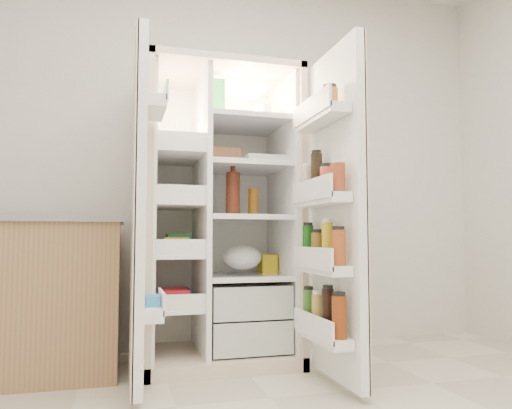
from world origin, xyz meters
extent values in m
cube|color=beige|center=(0.00, 2.00, 1.35)|extent=(4.00, 0.02, 2.70)
cube|color=beige|center=(-0.11, 1.93, 0.90)|extent=(0.92, 0.04, 1.80)
cube|color=beige|center=(-0.55, 1.60, 0.90)|extent=(0.04, 0.70, 1.80)
cube|color=beige|center=(0.33, 1.60, 0.90)|extent=(0.04, 0.70, 1.80)
cube|color=beige|center=(-0.11, 1.60, 1.78)|extent=(0.92, 0.70, 0.04)
cube|color=beige|center=(-0.11, 1.60, 0.04)|extent=(0.92, 0.70, 0.08)
cube|color=white|center=(-0.11, 1.90, 0.92)|extent=(0.84, 0.02, 1.68)
cube|color=white|center=(-0.52, 1.60, 0.92)|extent=(0.02, 0.62, 1.68)
cube|color=white|center=(0.30, 1.60, 0.92)|extent=(0.02, 0.62, 1.68)
cube|color=white|center=(-0.22, 1.60, 0.92)|extent=(0.03, 0.62, 1.68)
cube|color=silver|center=(0.04, 1.58, 0.18)|extent=(0.47, 0.52, 0.19)
cube|color=silver|center=(0.04, 1.58, 0.39)|extent=(0.47, 0.52, 0.19)
cube|color=#FFD18C|center=(0.04, 1.65, 1.72)|extent=(0.30, 0.30, 0.02)
cube|color=white|center=(-0.38, 1.60, 0.35)|extent=(0.28, 0.58, 0.02)
cube|color=white|center=(-0.38, 1.60, 0.65)|extent=(0.28, 0.58, 0.02)
cube|color=white|center=(-0.38, 1.60, 0.95)|extent=(0.28, 0.58, 0.02)
cube|color=white|center=(-0.38, 1.60, 1.25)|extent=(0.28, 0.58, 0.02)
cube|color=white|center=(0.04, 1.60, 0.52)|extent=(0.49, 0.58, 0.01)
cube|color=white|center=(0.04, 1.60, 0.88)|extent=(0.49, 0.58, 0.01)
cube|color=white|center=(0.04, 1.60, 1.20)|extent=(0.49, 0.58, 0.02)
cube|color=white|center=(0.04, 1.60, 1.48)|extent=(0.49, 0.58, 0.02)
cube|color=red|center=(-0.38, 1.60, 0.41)|extent=(0.16, 0.20, 0.10)
cube|color=#258847|center=(-0.38, 1.60, 0.72)|extent=(0.14, 0.18, 0.12)
cube|color=white|center=(-0.38, 1.60, 0.99)|extent=(0.20, 0.22, 0.07)
cube|color=gold|center=(-0.38, 1.60, 1.33)|extent=(0.15, 0.16, 0.14)
cube|color=#5B349D|center=(-0.38, 1.60, 0.40)|extent=(0.18, 0.20, 0.09)
cube|color=gold|center=(-0.38, 1.60, 0.71)|extent=(0.14, 0.18, 0.10)
cube|color=silver|center=(-0.38, 1.60, 1.02)|extent=(0.16, 0.16, 0.12)
sphere|color=orange|center=(-0.08, 1.50, 0.12)|extent=(0.07, 0.07, 0.07)
sphere|color=orange|center=(0.01, 1.54, 0.12)|extent=(0.07, 0.07, 0.07)
sphere|color=orange|center=(0.11, 1.50, 0.12)|extent=(0.07, 0.07, 0.07)
sphere|color=orange|center=(-0.03, 1.64, 0.12)|extent=(0.07, 0.07, 0.07)
ellipsoid|color=#437C29|center=(0.04, 1.60, 0.40)|extent=(0.26, 0.24, 0.11)
cylinder|color=#4A1C0F|center=(-0.05, 1.50, 1.02)|extent=(0.09, 0.09, 0.27)
cylinder|color=brown|center=(0.08, 1.51, 0.97)|extent=(0.06, 0.06, 0.17)
cube|color=green|center=(-0.14, 1.50, 1.60)|extent=(0.08, 0.08, 0.23)
cylinder|color=white|center=(0.15, 1.54, 1.54)|extent=(0.11, 0.11, 0.10)
cylinder|color=#A37725|center=(0.10, 1.72, 1.53)|extent=(0.06, 0.06, 0.08)
cube|color=silver|center=(0.17, 1.52, 1.24)|extent=(0.26, 0.11, 0.07)
cube|color=#A56542|center=(-0.07, 1.62, 1.26)|extent=(0.19, 0.10, 0.11)
ellipsoid|color=silver|center=(0.04, 1.60, 0.60)|extent=(0.24, 0.22, 0.15)
cube|color=yellow|center=(0.23, 1.68, 0.59)|extent=(0.10, 0.12, 0.12)
cube|color=white|center=(-0.61, 1.05, 0.90)|extent=(0.05, 0.40, 1.72)
cube|color=beige|center=(-0.64, 1.05, 0.90)|extent=(0.01, 0.40, 1.72)
cube|color=white|center=(-0.54, 1.05, 0.40)|extent=(0.09, 0.32, 0.06)
cube|color=white|center=(-0.54, 1.05, 1.40)|extent=(0.09, 0.32, 0.06)
cube|color=#338CCC|center=(-0.54, 1.05, 0.43)|extent=(0.07, 0.12, 0.10)
cube|color=white|center=(0.39, 0.96, 0.90)|extent=(0.05, 0.58, 1.72)
cube|color=beige|center=(0.41, 0.96, 0.90)|extent=(0.01, 0.58, 1.72)
cube|color=white|center=(0.30, 0.96, 0.26)|extent=(0.11, 0.50, 0.05)
cube|color=white|center=(0.30, 0.96, 0.60)|extent=(0.11, 0.50, 0.05)
cube|color=white|center=(0.30, 0.96, 0.95)|extent=(0.11, 0.50, 0.05)
cube|color=white|center=(0.30, 0.96, 1.38)|extent=(0.11, 0.50, 0.05)
cylinder|color=maroon|center=(0.30, 0.76, 0.39)|extent=(0.07, 0.07, 0.20)
cylinder|color=black|center=(0.30, 0.89, 0.40)|extent=(0.06, 0.06, 0.22)
cylinder|color=#B4933C|center=(0.30, 1.02, 0.38)|extent=(0.06, 0.06, 0.18)
cylinder|color=#366D24|center=(0.30, 1.15, 0.38)|extent=(0.06, 0.06, 0.19)
cylinder|color=#974119|center=(0.30, 0.76, 0.71)|extent=(0.07, 0.07, 0.17)
cylinder|color=gold|center=(0.30, 0.89, 0.73)|extent=(0.06, 0.06, 0.21)
cylinder|color=brown|center=(0.30, 1.02, 0.70)|extent=(0.07, 0.07, 0.16)
cylinder|color=#124F12|center=(0.30, 1.15, 0.72)|extent=(0.06, 0.06, 0.20)
cylinder|color=brown|center=(0.30, 0.76, 1.04)|extent=(0.07, 0.07, 0.14)
cylinder|color=#BE5331|center=(0.30, 0.89, 1.04)|extent=(0.07, 0.07, 0.14)
cylinder|color=black|center=(0.30, 1.02, 1.09)|extent=(0.06, 0.06, 0.23)
cylinder|color=#B9AA99|center=(0.30, 1.15, 1.06)|extent=(0.06, 0.06, 0.18)
cylinder|color=#925B24|center=(0.30, 0.84, 1.45)|extent=(0.08, 0.08, 0.10)
cube|color=#937349|center=(-1.29, 1.58, 0.42)|extent=(1.17, 0.61, 0.84)
cube|color=gray|center=(-1.29, 1.58, 0.86)|extent=(1.21, 0.65, 0.04)
camera|label=1|loc=(-0.69, -1.36, 0.76)|focal=34.00mm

